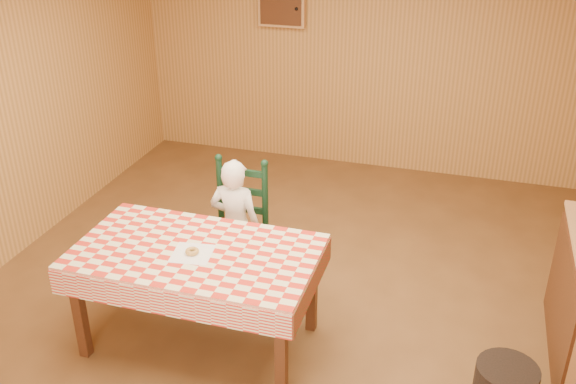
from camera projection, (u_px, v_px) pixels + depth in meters
The scene contains 7 objects.
ground at pixel (280, 313), 4.94m from camera, with size 6.00×6.00×0.00m, color brown.
cabin_walls at pixel (301, 63), 4.59m from camera, with size 5.10×6.05×2.65m.
dining_table at pixel (196, 260), 4.35m from camera, with size 1.66×0.96×0.77m.
ladder_chair at pixel (238, 229), 5.10m from camera, with size 0.44×0.40×1.08m.
seated_child at pixel (236, 226), 5.03m from camera, with size 0.41×0.27×1.12m, color white.
napkin at pixel (192, 253), 4.27m from camera, with size 0.26×0.26×0.00m, color white.
donut at pixel (192, 251), 4.26m from camera, with size 0.09×0.09×0.03m, color #B78C41.
Camera 1 is at (1.22, -3.82, 3.04)m, focal length 40.00 mm.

